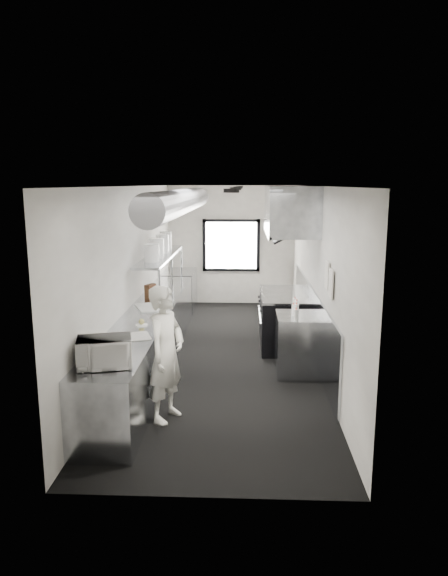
# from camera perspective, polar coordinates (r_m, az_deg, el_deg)

# --- Properties ---
(floor) EXTENTS (3.00, 8.00, 0.01)m
(floor) POSITION_cam_1_polar(r_m,az_deg,el_deg) (8.78, 0.01, -7.49)
(floor) COLOR black
(floor) RESTS_ON ground
(ceiling) EXTENTS (3.00, 8.00, 0.01)m
(ceiling) POSITION_cam_1_polar(r_m,az_deg,el_deg) (8.30, 0.02, 11.11)
(ceiling) COLOR silver
(ceiling) RESTS_ON wall_back
(wall_back) EXTENTS (3.00, 0.02, 2.80)m
(wall_back) POSITION_cam_1_polar(r_m,az_deg,el_deg) (12.39, 0.80, 4.71)
(wall_back) COLOR silver
(wall_back) RESTS_ON floor
(wall_front) EXTENTS (3.00, 0.02, 2.80)m
(wall_front) POSITION_cam_1_polar(r_m,az_deg,el_deg) (4.55, -2.12, -7.09)
(wall_front) COLOR silver
(wall_front) RESTS_ON floor
(wall_left) EXTENTS (0.02, 8.00, 2.80)m
(wall_left) POSITION_cam_1_polar(r_m,az_deg,el_deg) (8.62, -10.00, 1.60)
(wall_left) COLOR silver
(wall_left) RESTS_ON floor
(wall_right) EXTENTS (0.02, 8.00, 2.80)m
(wall_right) POSITION_cam_1_polar(r_m,az_deg,el_deg) (8.50, 10.17, 1.45)
(wall_right) COLOR silver
(wall_right) RESTS_ON floor
(wall_cladding) EXTENTS (0.03, 5.50, 1.10)m
(wall_cladding) POSITION_cam_1_polar(r_m,az_deg,el_deg) (8.97, 9.61, -3.57)
(wall_cladding) COLOR gray
(wall_cladding) RESTS_ON wall_right
(hvac_duct) EXTENTS (0.40, 6.40, 0.40)m
(hvac_duct) POSITION_cam_1_polar(r_m,az_deg,el_deg) (8.77, -4.51, 9.46)
(hvac_duct) COLOR gray
(hvac_duct) RESTS_ON ceiling
(service_window) EXTENTS (1.36, 0.05, 1.25)m
(service_window) POSITION_cam_1_polar(r_m,az_deg,el_deg) (12.35, 0.79, 4.69)
(service_window) COLOR white
(service_window) RESTS_ON wall_back
(exhaust_hood) EXTENTS (0.81, 2.20, 0.88)m
(exhaust_hood) POSITION_cam_1_polar(r_m,az_deg,el_deg) (9.04, 7.24, 8.45)
(exhaust_hood) COLOR gray
(exhaust_hood) RESTS_ON ceiling
(prep_counter) EXTENTS (0.70, 6.00, 0.90)m
(prep_counter) POSITION_cam_1_polar(r_m,az_deg,el_deg) (8.29, -8.14, -5.48)
(prep_counter) COLOR gray
(prep_counter) RESTS_ON floor
(pass_shelf) EXTENTS (0.45, 3.00, 0.68)m
(pass_shelf) POSITION_cam_1_polar(r_m,az_deg,el_deg) (9.51, -6.93, 3.42)
(pass_shelf) COLOR gray
(pass_shelf) RESTS_ON prep_counter
(range) EXTENTS (0.88, 1.60, 0.94)m
(range) POSITION_cam_1_polar(r_m,az_deg,el_deg) (9.33, 6.59, -3.41)
(range) COLOR black
(range) RESTS_ON floor
(bottle_station) EXTENTS (0.65, 0.80, 0.90)m
(bottle_station) POSITION_cam_1_polar(r_m,az_deg,el_deg) (8.00, 8.10, -6.10)
(bottle_station) COLOR gray
(bottle_station) RESTS_ON floor
(far_work_table) EXTENTS (0.70, 1.20, 0.90)m
(far_work_table) POSITION_cam_1_polar(r_m,az_deg,el_deg) (11.84, -4.90, -0.31)
(far_work_table) COLOR gray
(far_work_table) RESTS_ON floor
(notice_sheet_a) EXTENTS (0.02, 0.28, 0.38)m
(notice_sheet_a) POSITION_cam_1_polar(r_m,az_deg,el_deg) (7.29, 11.23, 1.38)
(notice_sheet_a) COLOR silver
(notice_sheet_a) RESTS_ON wall_right
(notice_sheet_b) EXTENTS (0.02, 0.28, 0.38)m
(notice_sheet_b) POSITION_cam_1_polar(r_m,az_deg,el_deg) (6.96, 11.65, 0.47)
(notice_sheet_b) COLOR silver
(notice_sheet_b) RESTS_ON wall_right
(line_cook) EXTENTS (0.60, 0.71, 1.66)m
(line_cook) POSITION_cam_1_polar(r_m,az_deg,el_deg) (6.33, -6.38, -7.18)
(line_cook) COLOR silver
(line_cook) RESTS_ON floor
(microwave) EXTENTS (0.61, 0.52, 0.32)m
(microwave) POSITION_cam_1_polar(r_m,az_deg,el_deg) (5.78, -12.99, -6.87)
(microwave) COLOR white
(microwave) RESTS_ON prep_counter
(deli_tub_a) EXTENTS (0.15, 0.15, 0.09)m
(deli_tub_a) POSITION_cam_1_polar(r_m,az_deg,el_deg) (6.12, -12.98, -6.95)
(deli_tub_a) COLOR #B0BEAF
(deli_tub_a) RESTS_ON prep_counter
(deli_tub_b) EXTENTS (0.15, 0.15, 0.09)m
(deli_tub_b) POSITION_cam_1_polar(r_m,az_deg,el_deg) (6.45, -12.91, -5.98)
(deli_tub_b) COLOR #B0BEAF
(deli_tub_b) RESTS_ON prep_counter
(newspaper) EXTENTS (0.43, 0.48, 0.01)m
(newspaper) POSITION_cam_1_polar(r_m,az_deg,el_deg) (6.82, -9.51, -5.26)
(newspaper) COLOR white
(newspaper) RESTS_ON prep_counter
(small_plate) EXTENTS (0.21, 0.21, 0.01)m
(small_plate) POSITION_cam_1_polar(r_m,az_deg,el_deg) (7.34, -9.03, -4.03)
(small_plate) COLOR white
(small_plate) RESTS_ON prep_counter
(pastry) EXTENTS (0.08, 0.08, 0.08)m
(pastry) POSITION_cam_1_polar(r_m,az_deg,el_deg) (7.33, -9.04, -3.67)
(pastry) COLOR tan
(pastry) RESTS_ON small_plate
(cutting_board) EXTENTS (0.63, 0.71, 0.02)m
(cutting_board) POSITION_cam_1_polar(r_m,az_deg,el_deg) (8.36, -7.95, -2.08)
(cutting_board) COLOR silver
(cutting_board) RESTS_ON prep_counter
(knife_block) EXTENTS (0.18, 0.24, 0.24)m
(knife_block) POSITION_cam_1_polar(r_m,az_deg,el_deg) (9.03, -8.08, -0.35)
(knife_block) COLOR #512F1C
(knife_block) RESTS_ON prep_counter
(plate_stack_a) EXTENTS (0.33, 0.33, 0.29)m
(plate_stack_a) POSITION_cam_1_polar(r_m,az_deg,el_deg) (8.68, -7.92, 3.84)
(plate_stack_a) COLOR white
(plate_stack_a) RESTS_ON pass_shelf
(plate_stack_b) EXTENTS (0.32, 0.32, 0.34)m
(plate_stack_b) POSITION_cam_1_polar(r_m,az_deg,el_deg) (9.10, -7.43, 4.35)
(plate_stack_b) COLOR white
(plate_stack_b) RESTS_ON pass_shelf
(plate_stack_c) EXTENTS (0.25, 0.25, 0.35)m
(plate_stack_c) POSITION_cam_1_polar(r_m,az_deg,el_deg) (9.75, -6.78, 4.85)
(plate_stack_c) COLOR white
(plate_stack_c) RESTS_ON pass_shelf
(plate_stack_d) EXTENTS (0.27, 0.27, 0.35)m
(plate_stack_d) POSITION_cam_1_polar(r_m,az_deg,el_deg) (10.29, -6.41, 5.21)
(plate_stack_d) COLOR white
(plate_stack_d) RESTS_ON pass_shelf
(squeeze_bottle_a) EXTENTS (0.07, 0.07, 0.17)m
(squeeze_bottle_a) POSITION_cam_1_polar(r_m,az_deg,el_deg) (7.53, 7.90, -2.97)
(squeeze_bottle_a) COLOR silver
(squeeze_bottle_a) RESTS_ON bottle_station
(squeeze_bottle_b) EXTENTS (0.08, 0.08, 0.20)m
(squeeze_bottle_b) POSITION_cam_1_polar(r_m,az_deg,el_deg) (7.72, 7.95, -2.51)
(squeeze_bottle_b) COLOR silver
(squeeze_bottle_b) RESTS_ON bottle_station
(squeeze_bottle_c) EXTENTS (0.06, 0.06, 0.17)m
(squeeze_bottle_c) POSITION_cam_1_polar(r_m,az_deg,el_deg) (7.82, 7.64, -2.42)
(squeeze_bottle_c) COLOR silver
(squeeze_bottle_c) RESTS_ON bottle_station
(squeeze_bottle_d) EXTENTS (0.08, 0.08, 0.20)m
(squeeze_bottle_d) POSITION_cam_1_polar(r_m,az_deg,el_deg) (7.96, 7.98, -2.11)
(squeeze_bottle_d) COLOR silver
(squeeze_bottle_d) RESTS_ON bottle_station
(squeeze_bottle_e) EXTENTS (0.06, 0.06, 0.18)m
(squeeze_bottle_e) POSITION_cam_1_polar(r_m,az_deg,el_deg) (8.19, 7.78, -1.77)
(squeeze_bottle_e) COLOR silver
(squeeze_bottle_e) RESTS_ON bottle_station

